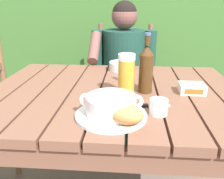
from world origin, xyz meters
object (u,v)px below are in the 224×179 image
at_px(chair_near_diner, 124,85).
at_px(butter_tub, 192,88).
at_px(soup_bowl, 111,105).
at_px(table_knife, 147,106).
at_px(serving_plate, 111,115).
at_px(person_eating, 123,67).
at_px(beer_glass, 126,76).
at_px(beer_bottle, 146,68).
at_px(diner_bowl, 122,66).
at_px(bread_roll, 127,114).
at_px(water_glass_small, 159,107).

distance_m(chair_near_diner, butter_tub, 1.03).
bearing_deg(soup_bowl, table_knife, 35.63).
xyz_separation_m(serving_plate, table_knife, (0.14, 0.10, -0.00)).
xyz_separation_m(person_eating, serving_plate, (-0.01, -0.99, 0.08)).
xyz_separation_m(chair_near_diner, serving_plate, (-0.01, -1.19, 0.30)).
bearing_deg(person_eating, serving_plate, -90.69).
distance_m(beer_glass, table_knife, 0.17).
distance_m(beer_bottle, diner_bowl, 0.40).
height_order(serving_plate, soup_bowl, soup_bowl).
distance_m(beer_bottle, butter_tub, 0.23).
distance_m(bread_roll, beer_glass, 0.28).
relative_size(soup_bowl, butter_tub, 2.02).
bearing_deg(chair_near_diner, serving_plate, -90.71).
relative_size(serving_plate, diner_bowl, 1.70).
relative_size(beer_bottle, table_knife, 1.80).
bearing_deg(beer_glass, serving_plate, -103.61).
xyz_separation_m(chair_near_diner, table_knife, (0.13, -1.09, 0.30)).
height_order(person_eating, beer_bottle, person_eating).
bearing_deg(bread_roll, beer_glass, 91.67).
relative_size(bread_roll, butter_tub, 1.16).
bearing_deg(beer_bottle, diner_bowl, 108.30).
distance_m(serving_plate, diner_bowl, 0.64).
height_order(person_eating, table_knife, person_eating).
bearing_deg(butter_tub, beer_bottle, -178.98).
distance_m(person_eating, butter_tub, 0.80).
xyz_separation_m(water_glass_small, butter_tub, (0.18, 0.24, -0.01)).
xyz_separation_m(bread_roll, butter_tub, (0.30, 0.34, -0.02)).
distance_m(beer_bottle, table_knife, 0.20).
bearing_deg(serving_plate, beer_bottle, 62.82).
xyz_separation_m(bread_roll, table_knife, (0.08, 0.17, -0.04)).
height_order(soup_bowl, bread_roll, soup_bowl).
height_order(beer_bottle, butter_tub, beer_bottle).
distance_m(person_eating, serving_plate, 0.99).
height_order(beer_bottle, water_glass_small, beer_bottle).
bearing_deg(soup_bowl, serving_plate, 90.00).
bearing_deg(water_glass_small, beer_glass, 125.97).
distance_m(bread_roll, table_knife, 0.19).
distance_m(person_eating, beer_bottle, 0.75).
relative_size(person_eating, butter_tub, 10.23).
xyz_separation_m(bread_roll, beer_glass, (-0.01, 0.28, 0.05)).
xyz_separation_m(beer_bottle, butter_tub, (0.22, 0.00, -0.09)).
relative_size(person_eating, beer_glass, 6.15).
bearing_deg(diner_bowl, chair_near_diner, 90.00).
height_order(butter_tub, diner_bowl, diner_bowl).
bearing_deg(chair_near_diner, beer_glass, -87.95).
height_order(soup_bowl, beer_bottle, beer_bottle).
bearing_deg(diner_bowl, soup_bowl, -91.32).
height_order(chair_near_diner, diner_bowl, chair_near_diner).
bearing_deg(table_knife, serving_plate, -144.37).
bearing_deg(butter_tub, bread_roll, -130.87).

